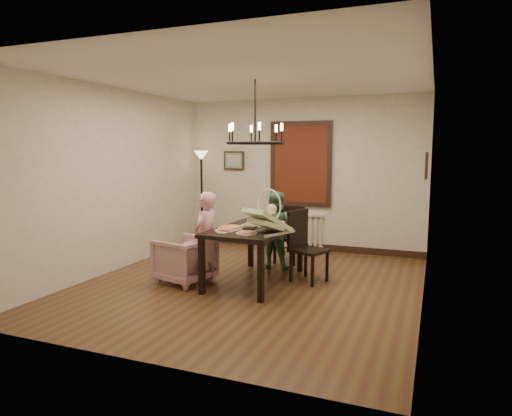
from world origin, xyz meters
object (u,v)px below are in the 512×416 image
Objects in this scene: chair_right at (309,246)px; dining_table at (255,233)px; chair_far at (288,235)px; drinking_glass at (252,222)px; floor_lamp at (202,199)px; armchair at (185,259)px; baby_bouncer at (268,219)px; elderly_woman at (206,247)px; seated_man at (275,236)px.

dining_table is at bearing 132.44° from chair_right.
chair_far is (0.10, 1.24, -0.24)m from dining_table.
floor_lamp is (-1.88, 2.03, 0.04)m from drinking_glass.
chair_far is 1.32× the size of armchair.
chair_right is at bearing 126.24° from armchair.
armchair is at bearing -159.32° from baby_bouncer.
dining_table is 0.16m from drinking_glass.
chair_far is 0.87× the size of elderly_woman.
chair_right is 1.67× the size of baby_bouncer.
chair_far is 1.34m from drinking_glass.
floor_lamp reaches higher than seated_man.
floor_lamp is (-1.92, 2.00, 0.20)m from dining_table.
dining_table is at bearing 94.26° from seated_man.
dining_table is at bearing 152.58° from baby_bouncer.
elderly_woman is 2.74m from floor_lamp.
elderly_woman reaches higher than dining_table.
floor_lamp reaches higher than dining_table.
chair_far is 1.77m from baby_bouncer.
armchair is 1.54m from seated_man.
floor_lamp is at bearing 76.55° from chair_right.
dining_table reaches higher than armchair.
elderly_woman is at bearing -159.55° from baby_bouncer.
elderly_woman reaches higher than chair_far.
seated_man is at bearing 157.05° from armchair.
elderly_woman reaches higher than drinking_glass.
chair_far is at bearing 87.15° from dining_table.
armchair is at bearing -67.29° from floor_lamp.
chair_right is 1.01× the size of seated_man.
dining_table is 1.83× the size of chair_far.
baby_bouncer reaches higher than seated_man.
dining_table is 1.69× the size of seated_man.
floor_lamp reaches higher than baby_bouncer.
drinking_glass is at bearing 125.90° from elderly_woman.
dining_table is at bearing -46.17° from floor_lamp.
chair_far is 2.19m from floor_lamp.
chair_right is 1.46m from elderly_woman.
armchair is at bearing 131.33° from chair_right.
baby_bouncer reaches higher than elderly_woman.
elderly_woman is at bearing -60.69° from floor_lamp.
seated_man is (-0.10, -0.38, 0.04)m from chair_far.
dining_table is 1.27m from chair_far.
baby_bouncer is at bearing 101.02° from armchair.
elderly_woman is 1.04m from baby_bouncer.
chair_right is 0.57× the size of floor_lamp.
drinking_glass is 0.08× the size of floor_lamp.
armchair is 0.70× the size of seated_man.
baby_bouncer is (0.93, -0.06, 0.45)m from elderly_woman.
drinking_glass is at bearing 157.95° from baby_bouncer.
seated_man is (0.93, 1.22, 0.18)m from armchair.
seated_man reaches higher than armchair.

